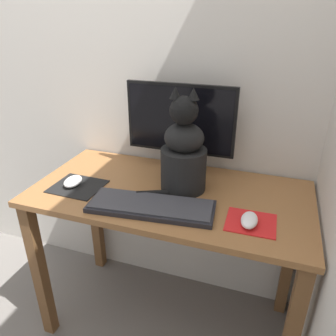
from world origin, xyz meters
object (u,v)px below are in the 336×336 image
at_px(monitor, 180,125).
at_px(computer_mouse_left, 73,181).
at_px(keyboard, 151,206).
at_px(computer_mouse_right, 249,220).
at_px(cat, 183,154).

bearing_deg(monitor, computer_mouse_left, -143.77).
distance_m(keyboard, computer_mouse_left, 0.38).
xyz_separation_m(keyboard, computer_mouse_right, (0.36, 0.01, 0.01)).
distance_m(computer_mouse_left, cat, 0.48).
height_order(monitor, cat, cat).
bearing_deg(computer_mouse_left, keyboard, -8.53).
bearing_deg(cat, monitor, 107.79).
bearing_deg(cat, computer_mouse_left, -167.69).
distance_m(keyboard, cat, 0.25).
distance_m(monitor, keyboard, 0.40).
relative_size(monitor, computer_mouse_left, 4.98).
relative_size(computer_mouse_left, cat, 0.23).
relative_size(keyboard, computer_mouse_left, 5.04).
height_order(monitor, keyboard, monitor).
bearing_deg(cat, keyboard, -113.89).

